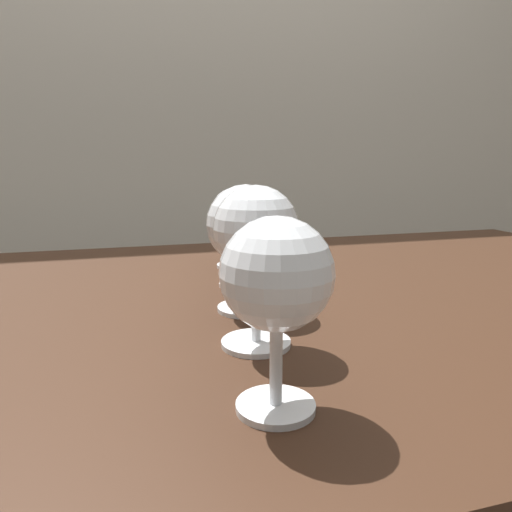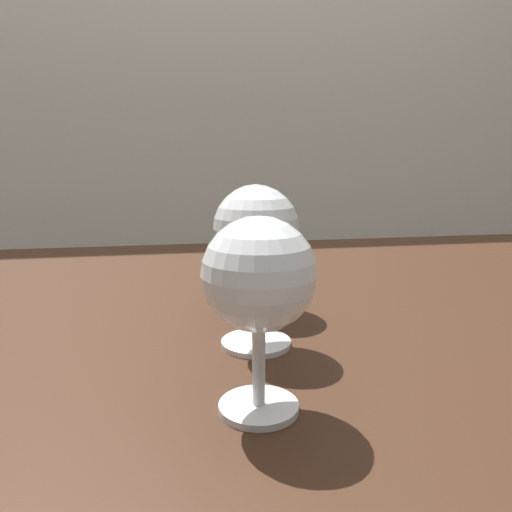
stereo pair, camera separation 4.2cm
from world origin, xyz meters
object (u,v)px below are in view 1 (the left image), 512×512
(wine_glass_port, at_px, (242,218))
(wine_glass_chardonnay, at_px, (277,277))
(wine_glass_cabernet, at_px, (246,227))
(wine_glass_pinot, at_px, (233,214))
(wine_glass_merlot, at_px, (256,234))

(wine_glass_port, bearing_deg, wine_glass_chardonnay, -100.40)
(wine_glass_cabernet, xyz_separation_m, wine_glass_port, (0.02, 0.10, -0.00))
(wine_glass_port, bearing_deg, wine_glass_cabernet, -102.23)
(wine_glass_cabernet, distance_m, wine_glass_port, 0.11)
(wine_glass_pinot, bearing_deg, wine_glass_chardonnay, -99.58)
(wine_glass_chardonnay, distance_m, wine_glass_port, 0.33)
(wine_glass_merlot, height_order, wine_glass_port, wine_glass_merlot)
(wine_glass_cabernet, bearing_deg, wine_glass_port, 77.77)
(wine_glass_port, bearing_deg, wine_glass_pinot, 82.74)
(wine_glass_merlot, height_order, wine_glass_pinot, wine_glass_merlot)
(wine_glass_chardonnay, bearing_deg, wine_glass_cabernet, 80.47)
(wine_glass_cabernet, bearing_deg, wine_glass_merlot, -99.88)
(wine_glass_port, distance_m, wine_glass_pinot, 0.12)
(wine_glass_merlot, bearing_deg, wine_glass_cabernet, 80.12)
(wine_glass_chardonnay, height_order, wine_glass_pinot, wine_glass_chardonnay)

